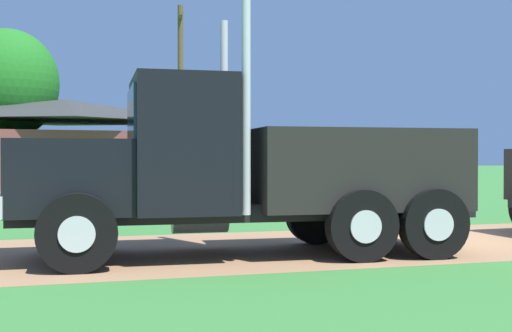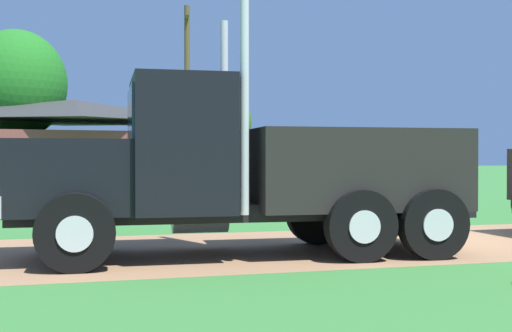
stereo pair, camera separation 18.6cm
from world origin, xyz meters
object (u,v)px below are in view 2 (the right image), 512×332
at_px(utility_pole_far, 187,93).
at_px(shed_building, 73,145).
at_px(truck_foreground_white, 247,173).
at_px(visitor_far_side, 73,194).

bearing_deg(utility_pole_far, shed_building, 128.82).
height_order(truck_foreground_white, visitor_far_side, truck_foreground_white).
height_order(visitor_far_side, shed_building, shed_building).
xyz_separation_m(shed_building, utility_pole_far, (5.22, -6.49, 2.35)).
distance_m(visitor_far_side, shed_building, 23.32).
height_order(truck_foreground_white, shed_building, shed_building).
distance_m(truck_foreground_white, shed_building, 27.27).
distance_m(truck_foreground_white, utility_pole_far, 21.02).
height_order(shed_building, utility_pole_far, utility_pole_far).
bearing_deg(visitor_far_side, truck_foreground_white, -53.45).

